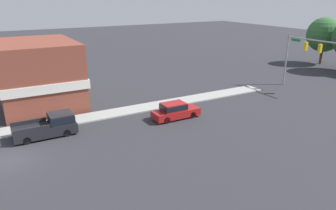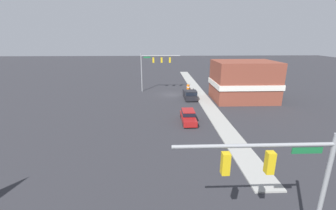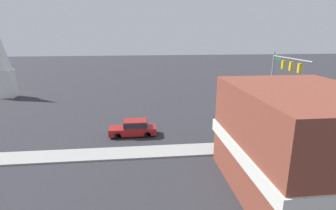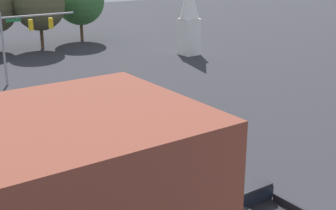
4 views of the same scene
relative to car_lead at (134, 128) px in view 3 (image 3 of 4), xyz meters
name	(u,v)px [view 3 (image 3 of 4)]	position (x,y,z in m)	size (l,w,h in m)	color
ground_plane	(267,125)	(1.42, -15.26, -0.84)	(200.00, 200.00, 0.00)	#2D2D33
sidewalk_curb	(296,145)	(-4.28, -15.26, -0.77)	(2.40, 60.00, 0.14)	#9E9E99
near_signal_assembly	(283,70)	(4.84, -18.44, 5.01)	(8.07, 0.49, 7.90)	gray
car_lead	(134,128)	(0.00, 0.00, 0.00)	(1.75, 4.79, 1.63)	black
pickup_truck_parked	(248,129)	(-1.82, -11.51, 0.08)	(2.11, 5.22, 1.88)	black
construction_barrel	(326,131)	(-2.48, -19.58, -0.28)	(0.65, 0.65, 1.10)	orange
corner_brick_building	(300,144)	(-11.28, -10.78, 2.62)	(10.90, 8.33, 7.03)	brown
church_steeple	(4,66)	(19.19, 20.88, 4.39)	(2.35, 2.35, 10.00)	white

